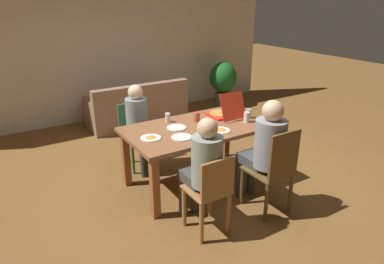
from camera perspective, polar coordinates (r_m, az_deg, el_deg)
The scene contains 20 objects.
ground_plane at distance 4.51m, azimuth 0.68°, elevation -8.26°, with size 20.00×20.00×0.00m, color brown.
back_wall at distance 6.82m, azimuth -14.06°, elevation 14.67°, with size 7.13×0.12×2.98m, color beige.
dining_table at distance 4.22m, azimuth 0.71°, elevation -0.44°, with size 1.73×0.99×0.77m.
chair_0 at distance 4.85m, azimuth -9.37°, elevation 0.09°, with size 0.40×0.44×0.87m.
person_0 at distance 4.65m, azimuth -8.75°, elevation 1.73°, with size 0.29×0.53×1.17m.
chair_1 at distance 3.40m, azimuth 3.08°, elevation -10.09°, with size 0.39×0.39×0.86m.
person_1 at distance 3.37m, azimuth 1.85°, elevation -5.52°, with size 0.30×0.53×1.22m.
chair_2 at distance 3.78m, azimuth 13.54°, elevation -5.99°, with size 0.41×0.46×0.99m.
person_2 at distance 3.79m, azimuth 12.15°, elevation -2.25°, with size 0.33×0.56×1.27m.
pizza_box_0 at distance 4.54m, azimuth 5.23°, elevation 3.21°, with size 0.35×0.47×0.36m.
plate_0 at distance 3.85m, azimuth -6.88°, elevation -0.95°, with size 0.23×0.23×0.03m.
plate_1 at distance 4.13m, azimuth -2.56°, elevation 0.73°, with size 0.23×0.23×0.01m.
plate_2 at distance 4.06m, azimuth 4.77°, elevation 0.33°, with size 0.23×0.23×0.03m.
plate_3 at distance 3.85m, azimuth -1.74°, elevation -0.86°, with size 0.23×0.23×0.01m.
drinking_glass_0 at distance 4.36m, azimuth 9.07°, elevation 2.46°, with size 0.07×0.07×0.13m, color silver.
drinking_glass_1 at distance 4.52m, azimuth 9.32°, elevation 3.04°, with size 0.07×0.07×0.12m, color silver.
drinking_glass_2 at distance 4.34m, azimuth 0.83°, elevation 2.53°, with size 0.08×0.08×0.12m, color #B64C34.
drinking_glass_3 at distance 4.32m, azimuth -4.08°, elevation 2.40°, with size 0.06×0.06×0.12m, color silver.
couch at distance 6.49m, azimuth -9.01°, elevation 3.78°, with size 1.80×0.77×0.80m.
potted_plant at distance 7.50m, azimuth 5.17°, elevation 8.65°, with size 0.58×0.58×0.94m.
Camera 1 is at (-2.10, -3.29, 2.25)m, focal length 32.11 mm.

